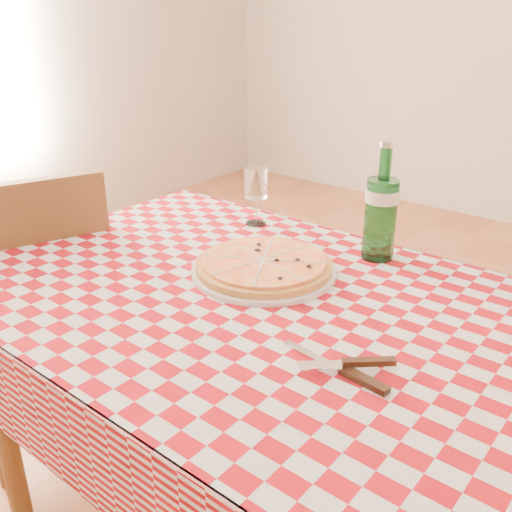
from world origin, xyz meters
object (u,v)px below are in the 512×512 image
at_px(dining_table, 246,331).
at_px(chair_far, 35,303).
at_px(pizza_plate, 264,264).
at_px(water_bottle, 382,202).
at_px(wine_glass, 256,196).

relative_size(dining_table, chair_far, 1.30).
relative_size(pizza_plate, water_bottle, 1.17).
relative_size(dining_table, wine_glass, 7.30).
xyz_separation_m(chair_far, water_bottle, (0.85, 0.45, 0.37)).
height_order(chair_far, water_bottle, water_bottle).
bearing_deg(dining_table, pizza_plate, 106.64).
distance_m(water_bottle, wine_glass, 0.39).
distance_m(dining_table, chair_far, 0.74).
bearing_deg(dining_table, chair_far, -171.85).
bearing_deg(dining_table, water_bottle, 69.57).
height_order(water_bottle, wine_glass, water_bottle).
xyz_separation_m(dining_table, water_bottle, (0.13, 0.35, 0.24)).
xyz_separation_m(dining_table, wine_glass, (-0.25, 0.34, 0.18)).
distance_m(pizza_plate, wine_glass, 0.33).
height_order(dining_table, water_bottle, water_bottle).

